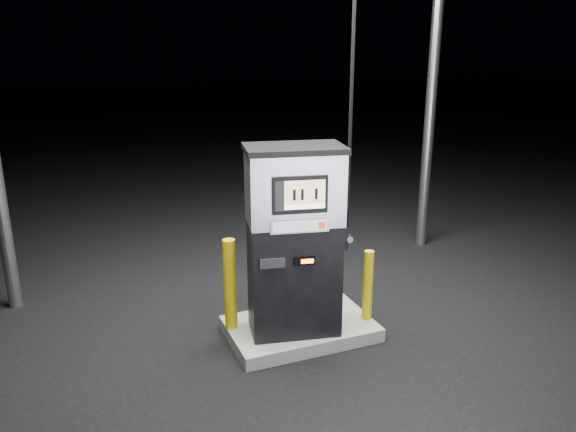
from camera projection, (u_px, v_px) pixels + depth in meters
name	position (u px, v px, depth m)	size (l,w,h in m)	color
ground	(300.00, 335.00, 6.31)	(80.00, 80.00, 0.00)	black
pump_island	(300.00, 329.00, 6.28)	(1.60, 1.00, 0.15)	slate
fuel_dispenser	(295.00, 239.00, 5.82)	(1.16, 0.78, 4.19)	black
bollard_left	(230.00, 284.00, 6.02)	(0.14, 0.14, 1.02)	gold
bollard_right	(368.00, 285.00, 6.25)	(0.11, 0.11, 0.81)	gold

